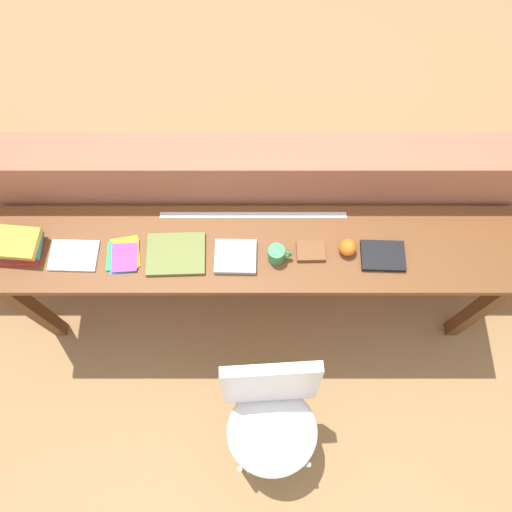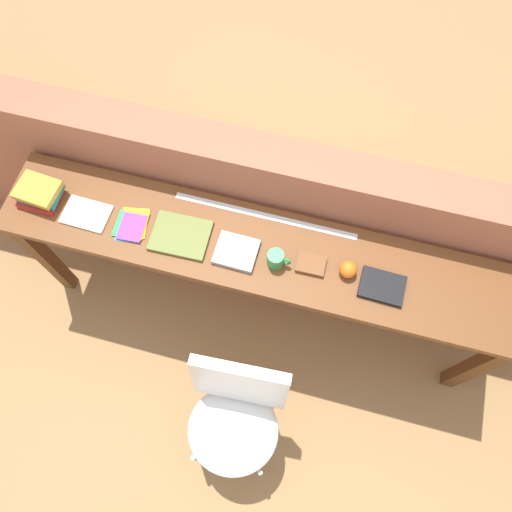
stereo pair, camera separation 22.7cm
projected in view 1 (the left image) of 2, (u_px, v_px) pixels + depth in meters
The scene contains 14 objects.
ground_plane at pixel (256, 353), 3.00m from camera, with size 40.00×40.00×0.00m, color #9E7547.
brick_wall_back at pixel (256, 213), 2.72m from camera, with size 6.00×0.20×1.16m, color #9E5B42.
sideboard at pixel (256, 259), 2.44m from camera, with size 2.50×0.44×0.88m.
chair_white_moulded at pixel (271, 415), 2.36m from camera, with size 0.47×0.48×0.89m.
book_stack_leftmost at pixel (19, 245), 2.26m from camera, with size 0.21×0.17×0.09m.
magazine_cycling at pixel (74, 255), 2.29m from camera, with size 0.22×0.15×0.01m, color white.
pamphlet_pile_colourful at pixel (124, 255), 2.29m from camera, with size 0.16×0.20×0.01m.
book_open_centre at pixel (176, 254), 2.29m from camera, with size 0.27×0.21×0.02m, color olive.
book_grey_hardcover at pixel (235, 257), 2.28m from camera, with size 0.19×0.17×0.03m, color #9E9EA3.
mug at pixel (277, 254), 2.25m from camera, with size 0.11×0.08×0.09m.
leather_journal_brown at pixel (311, 251), 2.29m from camera, with size 0.13×0.10×0.02m, color brown.
sports_ball_small at pixel (348, 248), 2.27m from camera, with size 0.08×0.08×0.08m, color orange.
book_repair_rightmost at pixel (383, 256), 2.28m from camera, with size 0.20×0.15×0.02m, color black.
ruler_metal_back_edge at pixel (253, 215), 2.38m from camera, with size 0.89×0.03×0.00m, color silver.
Camera 1 is at (0.00, -0.64, 2.99)m, focal length 35.00 mm.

